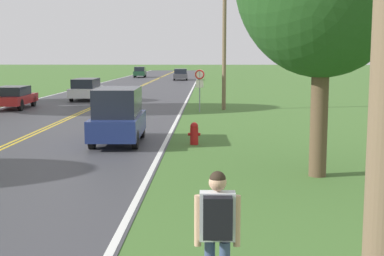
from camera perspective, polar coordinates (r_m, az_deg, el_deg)
hitchhiker_person at (r=7.12m, az=2.73°, el=-10.17°), size 0.61×0.43×1.80m
fire_hydrant at (r=19.92m, az=0.24°, el=-0.56°), size 0.47×0.31×0.84m
traffic_sign at (r=31.53m, az=0.82°, el=5.15°), size 0.60×0.10×2.50m
utility_pole_midground at (r=32.84m, az=3.47°, el=9.75°), size 1.80×0.24×8.63m
car_dark_blue_van_approaching at (r=20.34m, az=-7.88°, el=1.36°), size 1.88×4.27×2.09m
car_red_sedan_mid_near at (r=35.36m, az=-18.53°, el=3.18°), size 2.09×4.56×1.40m
car_white_van_mid_far at (r=41.07m, az=-11.23°, el=4.14°), size 1.97×4.94×1.60m
car_dark_grey_van_receding at (r=73.40m, az=-1.23°, el=5.77°), size 2.09×4.35×1.55m
car_dark_green_suv_distant at (r=83.02m, az=-5.58°, el=5.99°), size 1.90×4.20×1.63m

